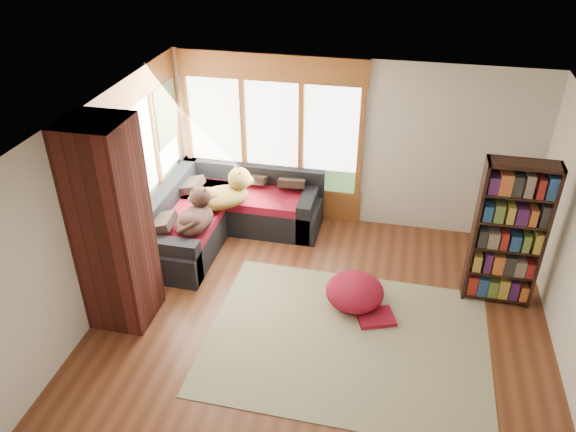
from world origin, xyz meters
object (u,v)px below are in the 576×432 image
at_px(bookshelf, 508,235).
at_px(pouf, 355,291).
at_px(brick_chimney, 112,227).
at_px(dog_brindle, 196,215).
at_px(sectional_sofa, 213,215).
at_px(area_rug, 347,340).
at_px(dog_tan, 225,193).

height_order(bookshelf, pouf, bookshelf).
bearing_deg(brick_chimney, dog_brindle, 69.73).
bearing_deg(sectional_sofa, pouf, -30.84).
xyz_separation_m(sectional_sofa, pouf, (2.32, -1.26, -0.09)).
height_order(bookshelf, dog_brindle, bookshelf).
relative_size(area_rug, dog_brindle, 4.17).
height_order(area_rug, dog_tan, dog_tan).
distance_m(bookshelf, dog_tan, 3.89).
relative_size(sectional_sofa, pouf, 2.95).
bearing_deg(bookshelf, dog_tan, 170.74).
height_order(brick_chimney, bookshelf, brick_chimney).
xyz_separation_m(sectional_sofa, area_rug, (2.32, -1.94, -0.30)).
xyz_separation_m(bookshelf, pouf, (-1.78, -0.51, -0.77)).
relative_size(sectional_sofa, area_rug, 0.67).
height_order(sectional_sofa, bookshelf, bookshelf).
relative_size(pouf, dog_tan, 0.75).
distance_m(sectional_sofa, dog_tan, 0.56).
relative_size(sectional_sofa, bookshelf, 1.12).
bearing_deg(brick_chimney, pouf, 15.95).
relative_size(brick_chimney, bookshelf, 1.32).
bearing_deg(dog_tan, dog_brindle, -147.90).
distance_m(pouf, dog_brindle, 2.40).
height_order(sectional_sofa, dog_brindle, dog_brindle).
distance_m(area_rug, dog_brindle, 2.68).
bearing_deg(dog_brindle, brick_chimney, 159.47).
relative_size(brick_chimney, area_rug, 0.79).
relative_size(bookshelf, pouf, 2.63).
distance_m(bookshelf, pouf, 2.00).
bearing_deg(brick_chimney, bookshelf, 16.03).
distance_m(brick_chimney, dog_tan, 2.12).
xyz_separation_m(area_rug, dog_tan, (-2.05, 1.82, 0.78)).
relative_size(brick_chimney, dog_brindle, 3.29).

